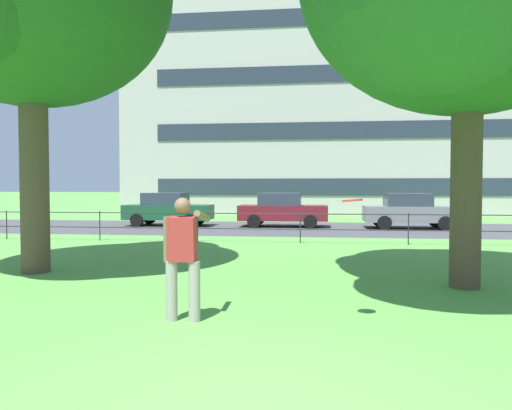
% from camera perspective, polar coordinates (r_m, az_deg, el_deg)
% --- Properties ---
extents(street_strip, '(80.00, 7.46, 0.01)m').
position_cam_1_polar(street_strip, '(21.53, 5.60, -2.72)').
color(street_strip, '#424247').
rests_on(street_strip, ground).
extents(park_fence, '(34.04, 0.04, 1.00)m').
position_cam_1_polar(park_fence, '(15.88, 5.19, -2.06)').
color(park_fence, '#232328').
rests_on(park_fence, ground).
extents(person_thrower, '(0.52, 0.74, 1.69)m').
position_cam_1_polar(person_thrower, '(6.77, -8.51, -5.73)').
color(person_thrower, gray).
rests_on(person_thrower, ground).
extents(frisbee, '(0.37, 0.37, 0.05)m').
position_cam_1_polar(frisbee, '(6.63, 11.17, 0.53)').
color(frisbee, red).
extents(car_dark_green_right, '(4.04, 1.89, 1.54)m').
position_cam_1_polar(car_dark_green_right, '(23.24, -10.23, -0.47)').
color(car_dark_green_right, '#194C2D').
rests_on(car_dark_green_right, ground).
extents(car_maroon_left, '(4.00, 1.82, 1.54)m').
position_cam_1_polar(car_maroon_left, '(22.28, 3.09, -0.55)').
color(car_maroon_left, maroon).
rests_on(car_maroon_left, ground).
extents(car_grey_far_right, '(4.01, 1.83, 1.54)m').
position_cam_1_polar(car_grey_far_right, '(22.34, 17.51, -0.64)').
color(car_grey_far_right, slate).
rests_on(car_grey_far_right, ground).
extents(apartment_building_background, '(33.63, 11.54, 14.80)m').
position_cam_1_polar(apartment_building_background, '(37.83, 12.53, 10.59)').
color(apartment_building_background, '#B7B2AD').
rests_on(apartment_building_background, ground).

